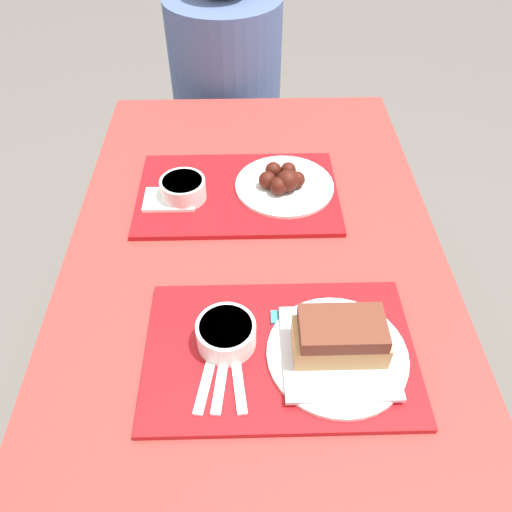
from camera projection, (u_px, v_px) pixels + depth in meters
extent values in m
plane|color=#605B56|center=(256.00, 442.00, 1.53)|extent=(12.00, 12.00, 0.00)
cube|color=maroon|center=(256.00, 282.00, 1.00)|extent=(0.78, 1.40, 0.04)
cylinder|color=maroon|center=(155.00, 221.00, 1.70)|extent=(0.07, 0.07, 0.73)
cylinder|color=maroon|center=(347.00, 218.00, 1.71)|extent=(0.07, 0.07, 0.73)
cube|color=maroon|center=(250.00, 150.00, 1.86)|extent=(0.74, 0.28, 0.04)
cylinder|color=maroon|center=(174.00, 200.00, 2.02)|extent=(0.06, 0.06, 0.42)
cylinder|color=maroon|center=(326.00, 197.00, 2.03)|extent=(0.06, 0.06, 0.42)
cube|color=#B21419|center=(280.00, 352.00, 0.85)|extent=(0.46, 0.30, 0.01)
cube|color=#B21419|center=(238.00, 193.00, 1.15)|extent=(0.46, 0.30, 0.01)
cylinder|color=white|center=(226.00, 334.00, 0.84)|extent=(0.10, 0.10, 0.05)
cylinder|color=beige|center=(226.00, 328.00, 0.83)|extent=(0.09, 0.09, 0.01)
cylinder|color=white|center=(337.00, 354.00, 0.84)|extent=(0.24, 0.24, 0.01)
cube|color=silver|center=(338.00, 351.00, 0.83)|extent=(0.19, 0.19, 0.01)
cube|color=tan|center=(340.00, 342.00, 0.81)|extent=(0.15, 0.08, 0.05)
cube|color=brown|center=(342.00, 328.00, 0.78)|extent=(0.14, 0.08, 0.03)
cube|color=white|center=(223.00, 367.00, 0.82)|extent=(0.04, 0.17, 0.00)
cube|color=white|center=(236.00, 367.00, 0.82)|extent=(0.04, 0.17, 0.00)
cube|color=white|center=(210.00, 367.00, 0.82)|extent=(0.05, 0.17, 0.00)
cube|color=teal|center=(281.00, 317.00, 0.89)|extent=(0.04, 0.03, 0.01)
cylinder|color=white|center=(183.00, 189.00, 1.11)|extent=(0.10, 0.10, 0.05)
cylinder|color=beige|center=(182.00, 183.00, 1.10)|extent=(0.09, 0.09, 0.01)
cylinder|color=white|center=(284.00, 185.00, 1.16)|extent=(0.23, 0.23, 0.01)
sphere|color=#42140C|center=(297.00, 180.00, 1.13)|extent=(0.04, 0.04, 0.04)
sphere|color=#42140C|center=(288.00, 170.00, 1.16)|extent=(0.04, 0.04, 0.04)
sphere|color=#42140C|center=(273.00, 170.00, 1.16)|extent=(0.04, 0.04, 0.04)
sphere|color=#42140C|center=(267.00, 180.00, 1.13)|extent=(0.04, 0.04, 0.04)
sphere|color=#42140C|center=(279.00, 186.00, 1.12)|extent=(0.04, 0.04, 0.04)
sphere|color=#42140C|center=(288.00, 181.00, 1.12)|extent=(0.05, 0.05, 0.05)
cube|color=white|center=(170.00, 199.00, 1.12)|extent=(0.11, 0.08, 0.01)
cylinder|color=#4C6093|center=(226.00, 80.00, 1.66)|extent=(0.36, 0.36, 0.52)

